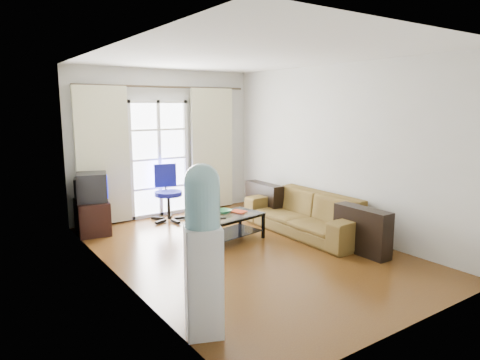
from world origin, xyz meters
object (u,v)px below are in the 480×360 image
sofa (306,213)px  tv_stand (92,217)px  coffee_table (230,224)px  task_chair (168,204)px  water_cooler (203,247)px  crt_tv (91,187)px

sofa → tv_stand: bearing=-124.4°
coffee_table → sofa: bearing=-16.1°
task_chair → water_cooler: size_ratio=0.64×
tv_stand → crt_tv: bearing=-74.6°
crt_tv → task_chair: task_chair is taller
task_chair → water_cooler: bearing=-98.1°
coffee_table → water_cooler: water_cooler is taller
sofa → water_cooler: bearing=-58.0°
crt_tv → task_chair: (1.35, 0.01, -0.46)m
crt_tv → coffee_table: bearing=-29.9°
coffee_table → crt_tv: size_ratio=1.82×
water_cooler → coffee_table: bearing=73.8°
coffee_table → crt_tv: (-1.59, 1.63, 0.49)m
coffee_table → task_chair: task_chair is taller
tv_stand → water_cooler: 3.80m
task_chair → sofa: bearing=-40.6°
sofa → task_chair: 2.49m
coffee_table → task_chair: bearing=98.7°
sofa → tv_stand: (-2.84, 2.00, -0.06)m
water_cooler → crt_tv: bearing=110.8°
coffee_table → tv_stand: (-1.60, 1.64, 0.00)m
coffee_table → water_cooler: size_ratio=0.70×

